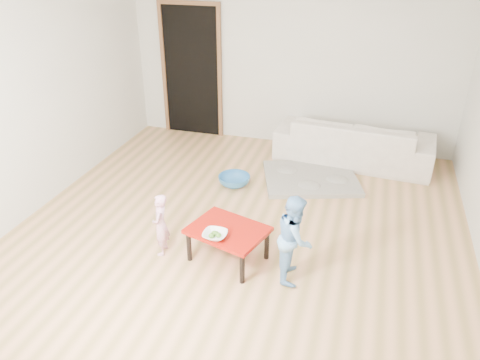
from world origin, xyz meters
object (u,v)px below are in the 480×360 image
at_px(sofa, 354,141).
at_px(child_blue, 295,238).
at_px(red_table, 228,244).
at_px(basin, 234,180).
at_px(child_pink, 161,225).
at_px(bowl, 215,235).

bearing_deg(sofa, child_blue, 87.93).
bearing_deg(red_table, basin, 104.93).
bearing_deg(sofa, child_pink, 63.69).
xyz_separation_m(child_pink, basin, (0.28, 1.65, -0.28)).
relative_size(red_table, bowl, 3.18).
bearing_deg(basin, bowl, -78.77).
distance_m(sofa, red_table, 2.97).
height_order(child_pink, basin, child_pink).
xyz_separation_m(child_blue, basin, (-1.11, 1.64, -0.38)).
relative_size(child_pink, basin, 1.61).
relative_size(bowl, basin, 0.55).
relative_size(sofa, red_table, 2.97).
relative_size(bowl, child_pink, 0.34).
distance_m(red_table, basin, 1.63).
distance_m(bowl, child_pink, 0.64).
relative_size(bowl, child_blue, 0.26).
bearing_deg(basin, child_pink, -99.57).
xyz_separation_m(bowl, child_blue, (0.76, 0.11, 0.04)).
bearing_deg(child_pink, red_table, 85.16).
bearing_deg(basin, sofa, 39.99).
distance_m(sofa, child_pink, 3.35).
distance_m(red_table, bowl, 0.29).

